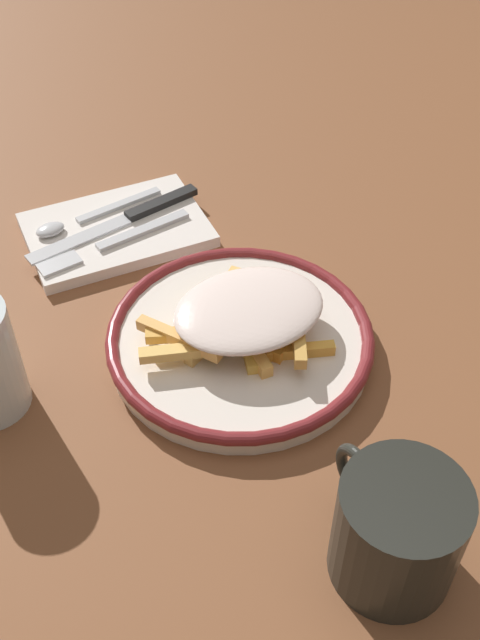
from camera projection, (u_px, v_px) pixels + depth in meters
name	position (u px, v px, depth m)	size (l,w,h in m)	color
ground_plane	(240.00, 348.00, 0.72)	(2.60, 2.60, 0.00)	brown
plate	(240.00, 339.00, 0.71)	(0.25, 0.25, 0.02)	silver
fries_heap	(247.00, 317.00, 0.69)	(0.14, 0.18, 0.04)	orange
napkin	(117.00, 230.00, 0.83)	(0.13, 0.19, 0.01)	silver
fork	(115.00, 241.00, 0.81)	(0.03, 0.18, 0.00)	silver
knife	(130.00, 217.00, 0.84)	(0.05, 0.21, 0.01)	black
spoon	(78.00, 220.00, 0.83)	(0.03, 0.15, 0.01)	silver
coffee_mug	(396.00, 531.00, 0.53)	(0.12, 0.09, 0.09)	black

